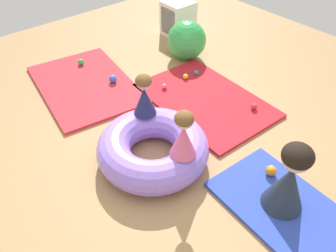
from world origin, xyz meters
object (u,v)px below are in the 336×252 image
child_in_pink (184,134)px  play_ball_orange (271,171)px  play_ball_green (81,62)px  exercise_ball_large (187,40)px  storage_cube (177,19)px  inflatable_cushion (153,148)px  adult_seated (290,178)px  child_in_navy (144,95)px  play_ball_teal (196,73)px  play_ball_red (254,106)px  play_ball_blue (113,79)px  play_ball_pink (164,86)px  play_ball_yellow (186,76)px

child_in_pink → play_ball_orange: 1.00m
play_ball_green → exercise_ball_large: size_ratio=0.15×
play_ball_orange → storage_cube: storage_cube is taller
inflatable_cushion → play_ball_orange: inflatable_cushion is taller
inflatable_cushion → exercise_ball_large: (-1.37, 1.72, 0.12)m
adult_seated → play_ball_green: size_ratio=8.45×
child_in_navy → play_ball_teal: child_in_navy is taller
adult_seated → play_ball_red: bearing=-7.3°
play_ball_blue → play_ball_green: 0.70m
play_ball_green → child_in_pink: bearing=-6.5°
adult_seated → play_ball_pink: size_ratio=10.32×
play_ball_blue → storage_cube: bearing=109.6°
play_ball_teal → inflatable_cushion: bearing=-59.1°
play_ball_pink → play_ball_teal: size_ratio=1.10×
child_in_navy → play_ball_blue: (-1.12, 0.29, -0.48)m
child_in_pink → play_ball_yellow: size_ratio=6.73×
child_in_pink → storage_cube: child_in_pink is taller
exercise_ball_large → storage_cube: bearing=149.4°
play_ball_red → play_ball_teal: bearing=179.6°
play_ball_blue → storage_cube: 1.77m
play_ball_blue → play_ball_yellow: bearing=54.9°
play_ball_yellow → exercise_ball_large: (-0.48, 0.46, 0.21)m
child_in_navy → play_ball_yellow: 1.32m
play_ball_green → play_ball_pink: bearing=23.2°
inflatable_cushion → play_ball_pink: 1.27m
play_ball_blue → play_ball_red: 1.89m
adult_seated → play_ball_green: 3.37m
child_in_pink → play_ball_blue: 1.93m
inflatable_cushion → play_ball_orange: (0.93, 0.74, -0.08)m
play_ball_blue → exercise_ball_large: 1.28m
child_in_navy → storage_cube: child_in_navy is taller
play_ball_green → exercise_ball_large: exercise_ball_large is taller
inflatable_cushion → play_ball_orange: 1.19m
play_ball_orange → play_ball_teal: size_ratio=1.65×
inflatable_cushion → child_in_navy: bearing=153.6°
play_ball_orange → play_ball_blue: (-2.38, -0.28, -0.00)m
play_ball_yellow → play_ball_red: play_ball_red is taller
play_ball_blue → inflatable_cushion: bearing=-17.4°
play_ball_orange → storage_cube: size_ratio=0.19×
play_ball_pink → play_ball_green: play_ball_green is taller
play_ball_orange → play_ball_red: size_ratio=1.34×
play_ball_green → play_ball_orange: bearing=7.1°
play_ball_yellow → exercise_ball_large: bearing=136.6°
play_ball_teal → exercise_ball_large: (-0.50, 0.27, 0.21)m
play_ball_yellow → play_ball_green: (-1.26, -0.91, 0.01)m
adult_seated → play_ball_orange: adult_seated is taller
child_in_pink → play_ball_blue: bearing=103.7°
play_ball_pink → exercise_ball_large: exercise_ball_large is taller
play_ball_teal → child_in_navy: bearing=-67.6°
storage_cube → exercise_ball_large: bearing=-30.6°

